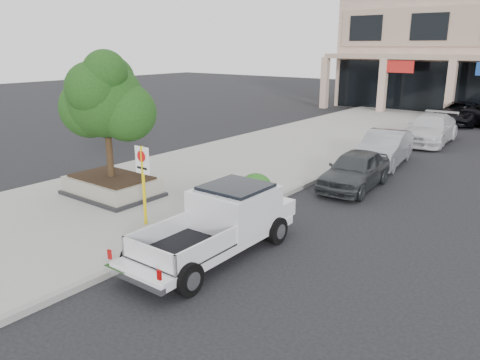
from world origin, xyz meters
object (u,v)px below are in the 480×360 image
object	(u,v)px
curb_car_b	(384,148)
curb_car_d	(460,113)
planter	(112,186)
curb_car_a	(355,170)
planter_tree	(112,100)
no_parking_sign	(143,175)
pickup_truck	(212,226)
curb_car_c	(430,129)

from	to	relation	value
curb_car_b	curb_car_d	world-z (taller)	curb_car_b
planter	curb_car_a	xyz separation A→B (m)	(6.06, 6.33, 0.23)
planter	curb_car_d	xyz separation A→B (m)	(5.35, 24.61, 0.27)
planter_tree	curb_car_b	xyz separation A→B (m)	(5.45, 10.26, -2.66)
curb_car_a	curb_car_d	distance (m)	18.29
planter	no_parking_sign	size ratio (longest dim) A/B	1.39
no_parking_sign	pickup_truck	size ratio (longest dim) A/B	0.44
curb_car_b	curb_car_c	bearing A→B (deg)	81.86
no_parking_sign	pickup_truck	distance (m)	2.85
planter_tree	curb_car_d	world-z (taller)	planter_tree
curb_car_d	curb_car_a	bearing A→B (deg)	-88.64
curb_car_c	curb_car_b	bearing A→B (deg)	-93.91
curb_car_b	pickup_truck	bearing A→B (deg)	-96.34
pickup_truck	curb_car_a	xyz separation A→B (m)	(0.32, 7.68, -0.12)
planter_tree	curb_car_d	bearing A→B (deg)	77.95
pickup_truck	curb_car_c	distance (m)	18.03
curb_car_c	curb_car_a	bearing A→B (deg)	-90.86
curb_car_a	curb_car_d	size ratio (longest dim) A/B	0.77
no_parking_sign	curb_car_c	bearing A→B (deg)	81.44
no_parking_sign	curb_car_b	distance (m)	11.88
planter_tree	no_parking_sign	bearing A→B (deg)	-24.22
planter_tree	pickup_truck	world-z (taller)	planter_tree
no_parking_sign	curb_car_a	size ratio (longest dim) A/B	0.56
planter	planter_tree	world-z (taller)	planter_tree
planter_tree	curb_car_d	distance (m)	25.15
planter_tree	curb_car_a	distance (m)	8.98
curb_car_d	planter	bearing A→B (deg)	-103.14
curb_car_a	curb_car_d	bearing A→B (deg)	88.20
planter	pickup_truck	xyz separation A→B (m)	(5.74, -1.35, 0.35)
curb_car_c	curb_car_d	bearing A→B (deg)	89.63
planter	planter_tree	size ratio (longest dim) A/B	0.80
planter_tree	curb_car_a	xyz separation A→B (m)	(5.93, 6.18, -2.71)
planter	curb_car_b	bearing A→B (deg)	61.80
planter_tree	curb_car_a	world-z (taller)	planter_tree
curb_car_b	curb_car_c	xyz separation A→B (m)	(0.11, 6.26, 0.01)
curb_car_c	curb_car_d	xyz separation A→B (m)	(-0.35, 7.93, -0.03)
curb_car_a	curb_car_b	bearing A→B (deg)	92.61
no_parking_sign	curb_car_b	world-z (taller)	no_parking_sign
pickup_truck	curb_car_c	size ratio (longest dim) A/B	0.99
curb_car_a	curb_car_b	size ratio (longest dim) A/B	0.90
curb_car_a	planter	bearing A→B (deg)	-137.79
pickup_truck	planter_tree	bearing A→B (deg)	164.52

